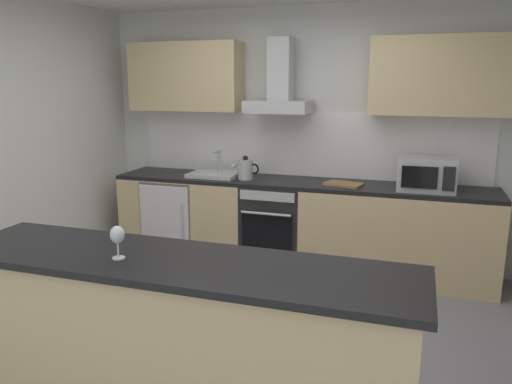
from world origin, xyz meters
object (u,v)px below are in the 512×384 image
at_px(microwave, 427,174).
at_px(chopping_board, 344,184).
at_px(refrigerator, 177,217).
at_px(sink, 215,174).
at_px(oven, 275,223).
at_px(kettle, 245,169).
at_px(range_hood, 280,89).
at_px(wine_glass, 117,236).

bearing_deg(microwave, chopping_board, 179.67).
distance_m(refrigerator, microwave, 2.60).
height_order(sink, chopping_board, sink).
distance_m(oven, kettle, 0.62).
height_order(range_hood, chopping_board, range_hood).
bearing_deg(chopping_board, kettle, -179.42).
distance_m(refrigerator, chopping_board, 1.85).
xyz_separation_m(kettle, range_hood, (0.30, 0.16, 0.78)).
bearing_deg(wine_glass, chopping_board, 72.16).
height_order(refrigerator, wine_glass, wine_glass).
xyz_separation_m(sink, kettle, (0.35, -0.04, 0.08)).
bearing_deg(refrigerator, wine_glass, -68.91).
height_order(kettle, range_hood, range_hood).
bearing_deg(chopping_board, range_hood, 167.36).
height_order(refrigerator, chopping_board, chopping_board).
relative_size(kettle, wine_glass, 1.62).
relative_size(refrigerator, sink, 1.70).
relative_size(oven, range_hood, 1.11).
xyz_separation_m(sink, chopping_board, (1.34, -0.03, -0.02)).
bearing_deg(sink, refrigerator, -178.26).
xyz_separation_m(microwave, range_hood, (-1.42, 0.16, 0.74)).
distance_m(oven, chopping_board, 0.82).
distance_m(microwave, chopping_board, 0.75).
distance_m(oven, range_hood, 1.33).
xyz_separation_m(sink, range_hood, (0.65, 0.12, 0.86)).
height_order(microwave, sink, microwave).
xyz_separation_m(oven, refrigerator, (-1.11, -0.00, -0.03)).
distance_m(microwave, kettle, 1.72).
bearing_deg(kettle, sink, 172.75).
xyz_separation_m(refrigerator, range_hood, (1.11, 0.13, 1.36)).
height_order(sink, kettle, sink).
relative_size(refrigerator, wine_glass, 4.78).
bearing_deg(kettle, refrigerator, 177.79).
relative_size(refrigerator, range_hood, 1.18).
xyz_separation_m(microwave, wine_glass, (-1.55, -2.51, 0.02)).
relative_size(microwave, range_hood, 0.69).
relative_size(range_hood, chopping_board, 2.12).
bearing_deg(microwave, refrigerator, 179.43).
height_order(oven, microwave, microwave).
xyz_separation_m(oven, kettle, (-0.30, -0.03, 0.55)).
xyz_separation_m(refrigerator, microwave, (2.52, -0.03, 0.62)).
relative_size(microwave, kettle, 1.73).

